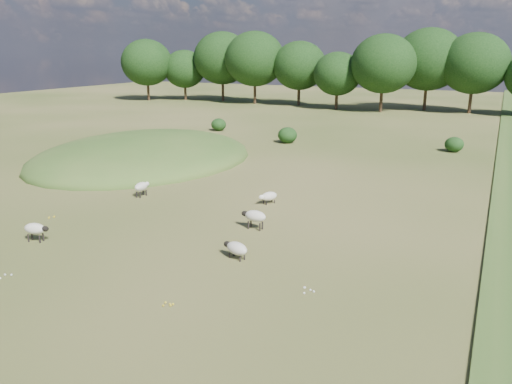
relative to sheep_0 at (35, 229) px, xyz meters
The scene contains 9 objects.
ground 25.23m from the sheep_0, 78.76° to the left, with size 160.00×160.00×0.00m, color #314A17.
mound 18.19m from the sheep_0, 112.93° to the left, with size 16.00×20.00×4.00m, color #33561E.
treeline 60.59m from the sheep_0, 86.33° to the left, with size 96.28×14.66×11.70m.
shrubs 30.44m from the sheep_0, 87.01° to the left, with size 25.93×5.44×1.50m.
sheep_0 is the anchor object (origin of this frame).
sheep_1 10.13m from the sheep_0, 35.61° to the left, with size 1.32×0.61×0.95m.
sheep_2 12.28m from the sheep_0, 54.71° to the left, with size 0.95×1.23×0.69m.
sheep_3 9.43m from the sheep_0, 14.17° to the left, with size 1.33×0.83×0.74m.
sheep_4 8.04m from the sheep_0, 92.55° to the left, with size 0.54×1.21×0.88m.
Camera 1 is at (13.51, -19.52, 8.41)m, focal length 35.00 mm.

